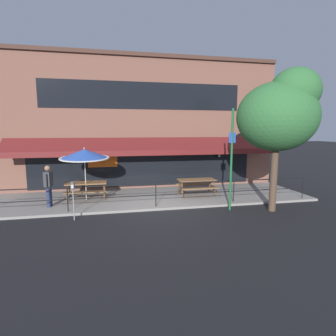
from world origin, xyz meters
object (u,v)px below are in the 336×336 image
(pedestrian_walking, at_px, (48,184))
(parking_meter_near, at_px, (73,189))
(picnic_table_left, at_px, (86,186))
(street_tree_curbside, at_px, (280,113))
(patio_umbrella_left, at_px, (84,154))
(street_sign_pole, at_px, (231,159))
(picnic_table_centre, at_px, (197,183))

(pedestrian_walking, relative_size, parking_meter_near, 1.20)
(parking_meter_near, bearing_deg, pedestrian_walking, 125.90)
(pedestrian_walking, bearing_deg, parking_meter_near, -54.10)
(picnic_table_left, height_order, street_tree_curbside, street_tree_curbside)
(picnic_table_left, height_order, patio_umbrella_left, patio_umbrella_left)
(picnic_table_left, distance_m, pedestrian_walking, 1.74)
(street_tree_curbside, bearing_deg, picnic_table_left, 157.62)
(picnic_table_left, xyz_separation_m, street_sign_pole, (5.87, -2.61, 1.39))
(picnic_table_centre, relative_size, parking_meter_near, 1.27)
(street_sign_pole, bearing_deg, parking_meter_near, -179.51)
(picnic_table_centre, distance_m, street_tree_curbside, 4.88)
(patio_umbrella_left, relative_size, pedestrian_walking, 1.39)
(street_tree_curbside, bearing_deg, parking_meter_near, 176.63)
(parking_meter_near, distance_m, street_sign_pole, 6.12)
(parking_meter_near, height_order, street_tree_curbside, street_tree_curbside)
(pedestrian_walking, height_order, parking_meter_near, pedestrian_walking)
(picnic_table_centre, xyz_separation_m, street_sign_pole, (0.69, -2.30, 1.39))
(patio_umbrella_left, height_order, parking_meter_near, patio_umbrella_left)
(street_sign_pole, xyz_separation_m, street_tree_curbside, (1.71, -0.51, 1.80))
(picnic_table_centre, height_order, street_tree_curbside, street_tree_curbside)
(parking_meter_near, bearing_deg, patio_umbrella_left, 85.71)
(picnic_table_left, relative_size, picnic_table_centre, 1.00)
(patio_umbrella_left, xyz_separation_m, pedestrian_walking, (-1.38, -0.77, -1.12))
(pedestrian_walking, xyz_separation_m, parking_meter_near, (1.20, -1.65, 0.09))
(patio_umbrella_left, relative_size, parking_meter_near, 1.67)
(street_tree_curbside, bearing_deg, street_sign_pole, 163.45)
(picnic_table_left, distance_m, patio_umbrella_left, 1.49)
(street_sign_pole, bearing_deg, street_tree_curbside, -16.55)
(picnic_table_left, relative_size, parking_meter_near, 1.27)
(picnic_table_left, distance_m, picnic_table_centre, 5.19)
(picnic_table_left, height_order, parking_meter_near, parking_meter_near)
(patio_umbrella_left, xyz_separation_m, street_tree_curbside, (7.58, -2.88, 1.72))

